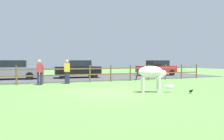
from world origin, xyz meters
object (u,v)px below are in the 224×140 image
Objects in this scene: crow_on_grass at (191,91)px; parked_car_black at (78,69)px; zebra at (152,74)px; visitor_left_of_tree at (40,71)px; parked_car_red at (157,68)px; visitor_right_of_tree at (67,71)px; parked_car_grey at (13,70)px.

parked_car_black is at bearing 107.33° from crow_on_grass.
visitor_left_of_tree reaches higher than zebra.
visitor_left_of_tree is (-11.66, -4.63, 0.06)m from parked_car_red.
parked_car_red is 10.88m from visitor_right_of_tree.
parked_car_red is at bearing -0.00° from parked_car_grey.
parked_car_black is (-3.33, 10.66, 0.72)m from crow_on_grass.
visitor_right_of_tree is (-4.93, 6.30, 0.78)m from crow_on_grass.
zebra is 0.47× the size of parked_car_red.
visitor_left_of_tree reaches higher than parked_car_red.
parked_car_red reaches higher than zebra.
visitor_right_of_tree is (-1.60, -4.36, 0.06)m from parked_car_black.
zebra is 1.16× the size of visitor_right_of_tree.
parked_car_grey is at bearing 125.51° from zebra.
crow_on_grass is 13.89m from parked_car_grey.
zebra is 7.37m from visitor_left_of_tree.
zebra is 12.21m from parked_car_grey.
visitor_left_of_tree is at bearing -127.09° from parked_car_black.
parked_car_grey is (-7.09, 9.94, -0.08)m from zebra.
visitor_left_of_tree reaches higher than crow_on_grass.
parked_car_red is 1.00× the size of parked_car_black.
parked_car_black reaches higher than crow_on_grass.
visitor_right_of_tree is at bearing -110.21° from parked_car_black.
visitor_left_of_tree is at bearing -158.36° from parked_car_red.
parked_car_black is 5.59m from visitor_left_of_tree.
parked_car_black is at bearing -1.80° from parked_car_grey.
parked_car_black is (5.35, -0.17, 0.00)m from parked_car_grey.
parked_car_red is (6.55, 9.94, -0.08)m from zebra.
parked_car_black is at bearing -178.84° from parked_car_red.
parked_car_grey is at bearing 180.00° from parked_car_red.
crow_on_grass is 11.93m from parked_car_red.
zebra is at bearing -123.39° from parked_car_red.
visitor_left_of_tree and visitor_right_of_tree have the same top height.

